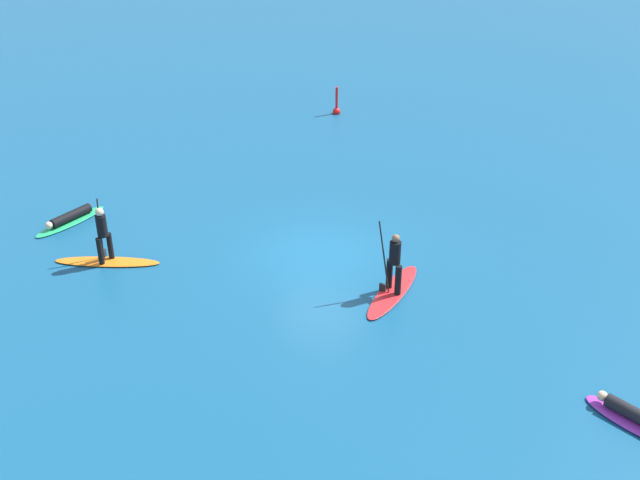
% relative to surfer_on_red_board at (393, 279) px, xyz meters
% --- Properties ---
extents(ground_plane, '(120.00, 120.00, 0.00)m').
position_rel_surfer_on_red_board_xyz_m(ground_plane, '(-2.86, 1.17, -0.48)').
color(ground_plane, navy).
rests_on(ground_plane, ground).
extents(surfer_on_red_board, '(0.91, 3.28, 2.31)m').
position_rel_surfer_on_red_board_xyz_m(surfer_on_red_board, '(0.00, 0.00, 0.00)').
color(surfer_on_red_board, red).
rests_on(surfer_on_red_board, ground_plane).
extents(surfer_on_green_board, '(1.11, 2.88, 0.40)m').
position_rel_surfer_on_red_board_xyz_m(surfer_on_green_board, '(-11.47, -0.48, -0.33)').
color(surfer_on_green_board, '#23B266').
rests_on(surfer_on_green_board, ground_plane).
extents(surfer_on_purple_board, '(2.49, 1.58, 0.42)m').
position_rel_surfer_on_red_board_xyz_m(surfer_on_purple_board, '(6.81, -2.85, -0.32)').
color(surfer_on_purple_board, purple).
rests_on(surfer_on_purple_board, ground_plane).
extents(surfer_on_orange_board, '(3.26, 1.81, 2.05)m').
position_rel_surfer_on_red_board_xyz_m(surfer_on_orange_board, '(-8.59, -2.11, 0.02)').
color(surfer_on_orange_board, orange).
rests_on(surfer_on_orange_board, ground_plane).
extents(marker_buoy, '(0.38, 0.38, 1.37)m').
position_rel_surfer_on_red_board_xyz_m(marker_buoy, '(-7.81, 13.64, -0.25)').
color(marker_buoy, red).
rests_on(marker_buoy, ground_plane).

